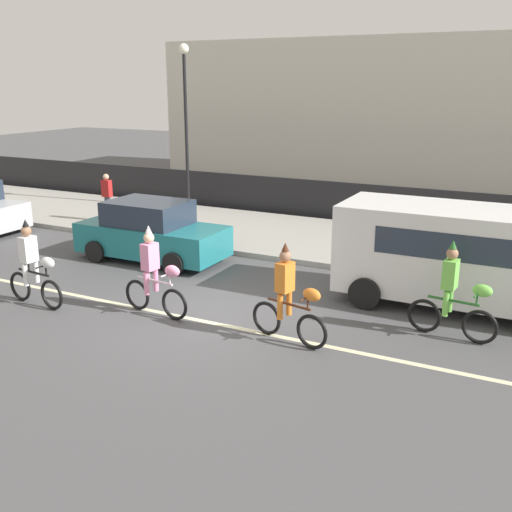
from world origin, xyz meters
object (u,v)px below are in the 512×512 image
(parade_cyclist_zebra, at_px, (34,268))
(pedestrian_onlooker, at_px, (107,196))
(parade_cyclist_orange, at_px, (290,300))
(parked_van_white, at_px, (462,250))
(parked_car_teal, at_px, (151,232))
(parade_cyclist_lime, at_px, (454,296))
(parade_cyclist_pink, at_px, (155,277))
(street_lamp_post, at_px, (185,103))

(parade_cyclist_zebra, xyz_separation_m, pedestrian_onlooker, (-3.59, 6.66, 0.17))
(parade_cyclist_orange, bearing_deg, parked_van_white, 52.52)
(parked_van_white, height_order, parked_car_teal, parked_van_white)
(parade_cyclist_zebra, bearing_deg, parade_cyclist_lime, 15.26)
(parade_cyclist_pink, relative_size, parked_car_teal, 0.47)
(parade_cyclist_zebra, height_order, parade_cyclist_pink, same)
(parked_car_teal, bearing_deg, parade_cyclist_orange, -30.42)
(parade_cyclist_orange, bearing_deg, pedestrian_onlooker, 147.55)
(parked_car_teal, bearing_deg, street_lamp_post, 113.89)
(parade_cyclist_zebra, relative_size, parked_car_teal, 0.47)
(parade_cyclist_orange, distance_m, parked_van_white, 4.20)
(street_lamp_post, bearing_deg, parade_cyclist_zebra, -76.31)
(parade_cyclist_zebra, distance_m, parade_cyclist_pink, 2.78)
(parade_cyclist_orange, relative_size, parade_cyclist_lime, 1.00)
(parade_cyclist_zebra, xyz_separation_m, parade_cyclist_pink, (2.68, 0.72, 0.00))
(parked_car_teal, height_order, street_lamp_post, street_lamp_post)
(parade_cyclist_zebra, xyz_separation_m, parked_van_white, (8.26, 4.05, 0.44))
(parade_cyclist_lime, bearing_deg, parked_van_white, 95.37)
(parked_van_white, relative_size, parked_car_teal, 1.22)
(parade_cyclist_zebra, bearing_deg, parked_van_white, 26.11)
(street_lamp_post, bearing_deg, parked_car_teal, -66.11)
(parade_cyclist_zebra, relative_size, pedestrian_onlooker, 1.19)
(parade_cyclist_zebra, height_order, parade_cyclist_orange, same)
(parade_cyclist_zebra, distance_m, pedestrian_onlooker, 7.56)
(parade_cyclist_orange, xyz_separation_m, parked_car_teal, (-5.54, 3.25, -0.06))
(parked_car_teal, distance_m, pedestrian_onlooker, 4.62)
(parked_car_teal, height_order, pedestrian_onlooker, pedestrian_onlooker)
(parked_van_white, distance_m, parked_car_teal, 8.10)
(pedestrian_onlooker, bearing_deg, parked_van_white, -12.41)
(parked_van_white, relative_size, street_lamp_post, 0.85)
(street_lamp_post, bearing_deg, pedestrian_onlooker, -111.40)
(parade_cyclist_zebra, bearing_deg, pedestrian_onlooker, 118.35)
(parade_cyclist_orange, bearing_deg, parked_car_teal, 149.58)
(parked_car_teal, bearing_deg, pedestrian_onlooker, 144.73)
(parade_cyclist_pink, xyz_separation_m, parade_cyclist_orange, (3.04, 0.02, 0.00))
(parade_cyclist_zebra, relative_size, parked_van_white, 0.38)
(parade_cyclist_pink, xyz_separation_m, parked_van_white, (5.58, 3.33, 0.44))
(street_lamp_post, bearing_deg, parade_cyclist_pink, -60.77)
(parked_van_white, bearing_deg, parade_cyclist_pink, -149.18)
(parade_cyclist_zebra, relative_size, parade_cyclist_orange, 1.00)
(pedestrian_onlooker, bearing_deg, parade_cyclist_pink, -43.43)
(parade_cyclist_orange, bearing_deg, parade_cyclist_lime, 30.03)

